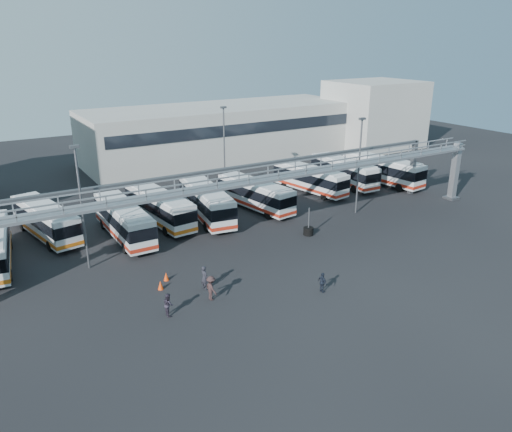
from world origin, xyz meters
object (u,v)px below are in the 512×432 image
bus_1 (45,219)px  pedestrian_d (322,283)px  bus_3 (159,206)px  light_pole_back (224,144)px  bus_5 (255,194)px  light_pole_left (81,202)px  bus_2 (124,220)px  bus_9 (382,169)px  pedestrian_c (211,288)px  bus_4 (206,201)px  pedestrian_a (204,278)px  cone_left (161,285)px  cone_right (166,276)px  pedestrian_b (168,304)px  bus_7 (310,178)px  bus_8 (344,171)px  light_pole_mid (359,161)px  tire_stack (308,230)px

bus_1 → pedestrian_d: size_ratio=7.05×
bus_3 → light_pole_back: bearing=26.8°
bus_3 → bus_5: bearing=-11.8°
light_pole_left → bus_2: (4.53, 4.83, -3.88)m
bus_9 → pedestrian_c: bus_9 is taller
bus_4 → pedestrian_a: 15.63m
bus_9 → pedestrian_d: bearing=-150.1°
pedestrian_a → bus_5: bearing=-51.1°
pedestrian_d → bus_3: bearing=12.1°
cone_left → pedestrian_a: bearing=-30.1°
cone_right → pedestrian_b: bearing=-109.6°
bus_1 → bus_3: bus_3 is taller
bus_7 → bus_4: bearing=177.9°
bus_2 → bus_8: bus_2 is taller
light_pole_mid → bus_9: 13.17m
bus_9 → cone_left: 37.05m
light_pole_back → bus_8: size_ratio=0.94×
cone_right → tire_stack: size_ratio=0.24×
light_pole_back → bus_4: (-6.52, -8.23, -3.81)m
cone_right → bus_8: bearing=24.6°
light_pole_mid → bus_8: 11.62m
bus_2 → cone_left: bearing=-94.5°
light_pole_left → bus_3: light_pole_left is taller
light_pole_left → bus_3: size_ratio=0.92×
bus_8 → pedestrian_c: 33.14m
bus_1 → pedestrian_c: bus_1 is taller
bus_1 → bus_8: bearing=-12.7°
bus_2 → bus_4: bearing=5.7°
light_pole_mid → pedestrian_c: size_ratio=5.52×
bus_4 → pedestrian_d: (0.34, -18.95, -1.13)m
pedestrian_b → light_pole_back: bearing=-31.7°
bus_1 → cone_left: 16.36m
pedestrian_b → cone_left: 3.91m
pedestrian_c → cone_right: (-1.68, 4.55, -0.59)m
bus_8 → pedestrian_b: (-31.21, -18.46, -1.01)m
light_pole_back → bus_2: (-15.47, -9.17, -3.88)m
light_pole_mid → pedestrian_a: size_ratio=5.40×
pedestrian_a → pedestrian_d: size_ratio=1.21×
light_pole_mid → bus_4: (-14.52, 6.77, -3.81)m
bus_9 → bus_3: bearing=170.4°
pedestrian_b → tire_stack: (16.95, 6.84, -0.35)m
bus_7 → pedestrian_a: bus_7 is taller
light_pole_left → bus_4: (13.48, 5.77, -3.81)m
bus_9 → pedestrian_d: size_ratio=7.41×
light_pole_left → bus_3: bearing=37.9°
light_pole_mid → cone_left: light_pole_mid is taller
pedestrian_a → bus_4: bearing=-34.8°
pedestrian_c → bus_9: bearing=-69.1°
pedestrian_b → bus_4: bearing=-30.0°
tire_stack → bus_7: bearing=52.6°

